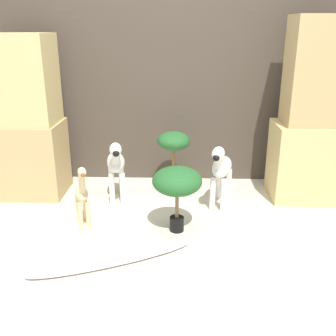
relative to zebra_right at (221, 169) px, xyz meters
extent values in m
plane|color=beige|center=(-0.49, -0.63, -0.36)|extent=(14.00, 14.00, 0.00)
cube|color=#473D33|center=(-0.49, 0.73, 0.74)|extent=(6.40, 0.08, 2.20)
cube|color=tan|center=(-1.82, 0.25, -0.01)|extent=(0.65, 0.50, 0.71)
cube|color=#D1B775|center=(-1.82, 0.25, 0.74)|extent=(0.60, 0.47, 0.80)
cube|color=#D1B775|center=(0.83, 0.25, -0.01)|extent=(0.65, 0.50, 0.72)
cube|color=tan|center=(0.83, 0.25, 0.82)|extent=(0.52, 0.40, 0.94)
cylinder|color=white|center=(0.02, -0.10, -0.21)|extent=(0.05, 0.05, 0.30)
cylinder|color=white|center=(-0.07, -0.08, -0.21)|extent=(0.05, 0.05, 0.30)
cylinder|color=white|center=(0.10, 0.16, -0.21)|extent=(0.05, 0.05, 0.30)
cylinder|color=white|center=(0.00, 0.19, -0.21)|extent=(0.05, 0.05, 0.30)
ellipsoid|color=white|center=(0.01, 0.04, 0.00)|extent=(0.26, 0.42, 0.16)
cylinder|color=white|center=(-0.03, -0.12, 0.12)|extent=(0.11, 0.14, 0.18)
ellipsoid|color=white|center=(-0.05, -0.17, 0.19)|extent=(0.15, 0.21, 0.12)
sphere|color=black|center=(-0.07, -0.25, 0.18)|extent=(0.06, 0.06, 0.06)
cube|color=black|center=(-0.03, -0.12, 0.13)|extent=(0.04, 0.07, 0.15)
cylinder|color=white|center=(-0.89, 0.01, -0.21)|extent=(0.05, 0.05, 0.30)
cylinder|color=white|center=(-0.98, -0.01, -0.21)|extent=(0.05, 0.05, 0.30)
cylinder|color=white|center=(-0.94, 0.28, -0.21)|extent=(0.05, 0.05, 0.30)
cylinder|color=white|center=(-1.04, 0.26, -0.21)|extent=(0.05, 0.05, 0.30)
ellipsoid|color=white|center=(-0.96, 0.14, 0.00)|extent=(0.23, 0.42, 0.16)
cylinder|color=white|center=(-0.93, -0.03, 0.12)|extent=(0.10, 0.13, 0.18)
ellipsoid|color=white|center=(-0.92, -0.08, 0.19)|extent=(0.14, 0.21, 0.12)
sphere|color=black|center=(-0.91, -0.16, 0.18)|extent=(0.06, 0.06, 0.06)
cube|color=black|center=(-0.93, -0.03, 0.13)|extent=(0.03, 0.07, 0.15)
cylinder|color=beige|center=(-1.10, -0.48, -0.24)|extent=(0.04, 0.04, 0.24)
cylinder|color=beige|center=(-1.16, -0.50, -0.24)|extent=(0.04, 0.04, 0.24)
cylinder|color=beige|center=(-1.16, -0.32, -0.24)|extent=(0.04, 0.04, 0.24)
cylinder|color=beige|center=(-1.22, -0.34, -0.24)|extent=(0.04, 0.04, 0.24)
ellipsoid|color=beige|center=(-1.16, -0.41, -0.08)|extent=(0.18, 0.26, 0.10)
cylinder|color=beige|center=(-1.12, -0.51, 0.06)|extent=(0.09, 0.13, 0.25)
ellipsoid|color=beige|center=(-1.10, -0.58, 0.17)|extent=(0.10, 0.13, 0.07)
sphere|color=brown|center=(-1.08, -0.62, 0.16)|extent=(0.03, 0.03, 0.03)
cylinder|color=black|center=(-0.39, -0.47, -0.31)|extent=(0.11, 0.11, 0.12)
cylinder|color=brown|center=(-0.39, -0.47, -0.14)|extent=(0.03, 0.03, 0.21)
ellipsoid|color=#235B28|center=(-0.39, -0.47, 0.07)|extent=(0.39, 0.39, 0.21)
cylinder|color=black|center=(-0.43, 0.35, -0.30)|extent=(0.12, 0.12, 0.12)
cylinder|color=brown|center=(-0.43, 0.35, -0.09)|extent=(0.03, 0.03, 0.31)
ellipsoid|color=#235B28|center=(-0.43, 0.35, 0.15)|extent=(0.32, 0.32, 0.18)
ellipsoid|color=silver|center=(-0.83, -0.93, -0.34)|extent=(1.15, 0.66, 0.04)
cone|color=white|center=(-1.21, -1.10, -0.30)|extent=(0.08, 0.08, 0.05)
camera|label=1|loc=(-0.36, -3.29, 1.19)|focal=42.00mm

